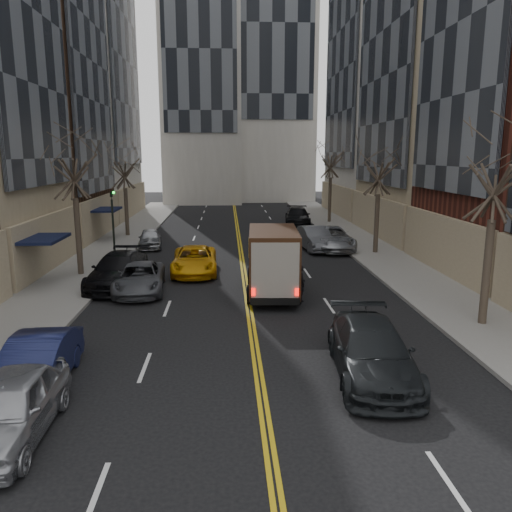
{
  "coord_description": "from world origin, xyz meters",
  "views": [
    {
      "loc": [
        -0.89,
        -6.63,
        6.51
      ],
      "look_at": [
        0.32,
        14.21,
        2.2
      ],
      "focal_mm": 35.0,
      "sensor_mm": 36.0,
      "label": 1
    }
  ],
  "objects": [
    {
      "name": "parked_rt_b",
      "position": [
        6.24,
        26.75,
        0.79
      ],
      "size": [
        2.68,
        5.7,
        1.58
      ],
      "primitive_type": "imported",
      "rotation": [
        0.0,
        0.0,
        -0.01
      ],
      "color": "#9A9DA1",
      "rests_on": "ground"
    },
    {
      "name": "streetwall_right",
      "position": [
        16.38,
        32.2,
        15.09
      ],
      "size": [
        12.26,
        49.0,
        34.0
      ],
      "color": "#4C301E",
      "rests_on": "ground"
    },
    {
      "name": "parked_rt_c",
      "position": [
        5.6,
        38.84,
        0.8
      ],
      "size": [
        2.82,
        5.71,
        1.6
      ],
      "primitive_type": "imported",
      "rotation": [
        0.0,
        0.0,
        -0.11
      ],
      "color": "black",
      "rests_on": "ground"
    },
    {
      "name": "parked_lf_b",
      "position": [
        -6.3,
        6.83,
        0.72
      ],
      "size": [
        1.63,
        4.41,
        1.44
      ],
      "primitive_type": "imported",
      "rotation": [
        0.0,
        0.0,
        0.02
      ],
      "color": "#12173A",
      "rests_on": "ground"
    },
    {
      "name": "parked_lf_d",
      "position": [
        -6.3,
        17.8,
        0.82
      ],
      "size": [
        2.69,
        5.78,
        1.64
      ],
      "primitive_type": "imported",
      "rotation": [
        0.0,
        0.0,
        -0.07
      ],
      "color": "black",
      "rests_on": "ground"
    },
    {
      "name": "ups_truck",
      "position": [
        1.2,
        15.88,
        1.58
      ],
      "size": [
        2.6,
        5.84,
        3.14
      ],
      "rotation": [
        0.0,
        0.0,
        -0.06
      ],
      "color": "black",
      "rests_on": "ground"
    },
    {
      "name": "observer_sedan",
      "position": [
        3.33,
        6.97,
        0.79
      ],
      "size": [
        2.7,
        5.62,
        1.58
      ],
      "rotation": [
        0.0,
        0.0,
        -0.09
      ],
      "color": "black",
      "rests_on": "ground"
    },
    {
      "name": "sidewalk_left",
      "position": [
        -9.0,
        27.0,
        0.07
      ],
      "size": [
        4.0,
        66.0,
        0.15
      ],
      "primitive_type": "cube",
      "color": "slate",
      "rests_on": "ground"
    },
    {
      "name": "parked_lf_c",
      "position": [
        -5.1,
        16.7,
        0.68
      ],
      "size": [
        2.66,
        5.06,
        1.36
      ],
      "primitive_type": "imported",
      "rotation": [
        0.0,
        0.0,
        0.09
      ],
      "color": "#47494E",
      "rests_on": "ground"
    },
    {
      "name": "tree_lf_far",
      "position": [
        -8.8,
        33.0,
        6.02
      ],
      "size": [
        3.2,
        3.2,
        8.12
      ],
      "color": "#382D23",
      "rests_on": "sidewalk_left"
    },
    {
      "name": "traffic_signal",
      "position": [
        -7.39,
        22.0,
        2.82
      ],
      "size": [
        0.29,
        0.26,
        4.7
      ],
      "color": "black",
      "rests_on": "sidewalk_left"
    },
    {
      "name": "pedestrian",
      "position": [
        2.36,
        14.79,
        0.82
      ],
      "size": [
        0.48,
        0.65,
        1.63
      ],
      "primitive_type": "imported",
      "rotation": [
        0.0,
        0.0,
        1.74
      ],
      "color": "black",
      "rests_on": "ground"
    },
    {
      "name": "tree_rt_far",
      "position": [
        8.8,
        40.0,
        6.74
      ],
      "size": [
        3.2,
        3.2,
        9.11
      ],
      "color": "#382D23",
      "rests_on": "sidewalk_right"
    },
    {
      "name": "parked_lf_a",
      "position": [
        -5.95,
        4.23,
        0.76
      ],
      "size": [
        1.83,
        4.45,
        1.51
      ],
      "primitive_type": "imported",
      "rotation": [
        0.0,
        0.0,
        0.01
      ],
      "color": "#A6A8AE",
      "rests_on": "ground"
    },
    {
      "name": "tree_lf_mid",
      "position": [
        -8.8,
        20.0,
        6.6
      ],
      "size": [
        3.2,
        3.2,
        8.91
      ],
      "color": "#382D23",
      "rests_on": "sidewalk_left"
    },
    {
      "name": "taxi",
      "position": [
        -2.72,
        20.39,
        0.72
      ],
      "size": [
        2.56,
        5.28,
        1.45
      ],
      "primitive_type": "imported",
      "rotation": [
        0.0,
        0.0,
        0.03
      ],
      "color": "#DB9809",
      "rests_on": "ground"
    },
    {
      "name": "parked_lf_e",
      "position": [
        -6.3,
        28.17,
        0.65
      ],
      "size": [
        1.99,
        4.0,
        1.31
      ],
      "primitive_type": "imported",
      "rotation": [
        0.0,
        0.0,
        0.12
      ],
      "color": "#94969B",
      "rests_on": "ground"
    },
    {
      "name": "tree_rt_near",
      "position": [
        8.8,
        11.0,
        6.45
      ],
      "size": [
        3.2,
        3.2,
        8.71
      ],
      "color": "#382D23",
      "rests_on": "sidewalk_right"
    },
    {
      "name": "sidewalk_right",
      "position": [
        9.0,
        27.0,
        0.07
      ],
      "size": [
        4.0,
        66.0,
        0.15
      ],
      "primitive_type": "cube",
      "color": "slate",
      "rests_on": "ground"
    },
    {
      "name": "parked_rt_a",
      "position": [
        5.1,
        26.76,
        0.8
      ],
      "size": [
        2.22,
        4.99,
        1.59
      ],
      "primitive_type": "imported",
      "rotation": [
        0.0,
        0.0,
        0.11
      ],
      "color": "#45474C",
      "rests_on": "ground"
    },
    {
      "name": "tree_rt_mid",
      "position": [
        8.8,
        25.0,
        6.17
      ],
      "size": [
        3.2,
        3.2,
        8.32
      ],
      "color": "#382D23",
      "rests_on": "sidewalk_right"
    }
  ]
}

